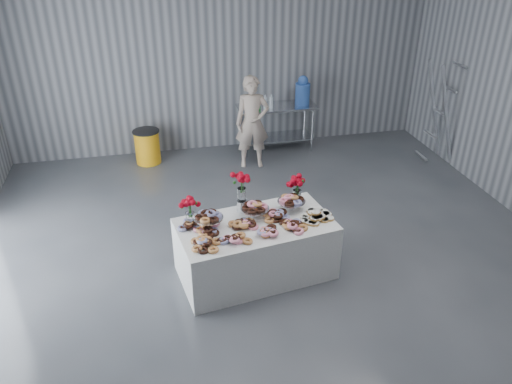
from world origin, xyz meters
TOP-DOWN VIEW (x-y plane):
  - ground at (0.00, 0.00)m, footprint 9.00×9.00m
  - room_walls at (-0.27, 0.07)m, footprint 8.04×9.04m
  - display_table at (-0.26, 0.32)m, footprint 2.03×1.28m
  - prep_table at (1.00, 4.10)m, footprint 1.50×0.60m
  - donut_mounds at (-0.26, 0.27)m, footprint 1.91×1.06m
  - cake_stand_left at (-0.83, 0.39)m, footprint 0.36×0.36m
  - cake_stand_mid at (-0.23, 0.48)m, footprint 0.36×0.36m
  - cake_stand_right at (0.26, 0.55)m, footprint 0.36×0.36m
  - danish_pile at (0.50, 0.29)m, footprint 0.48×0.48m
  - bouquet_left at (-1.04, 0.46)m, footprint 0.26×0.26m
  - bouquet_right at (0.39, 0.72)m, footprint 0.26×0.26m
  - bouquet_center at (-0.36, 0.66)m, footprint 0.26×0.26m
  - water_jug at (1.50, 4.10)m, footprint 0.28×0.28m
  - drink_bottles at (0.68, 4.00)m, footprint 0.54×0.08m
  - person at (0.38, 3.49)m, footprint 0.65×0.47m
  - trash_barrel at (-1.50, 4.03)m, footprint 0.49×0.49m
  - stepladder at (3.75, 2.96)m, footprint 0.74×0.48m

SIDE VIEW (x-z plane):
  - ground at x=0.00m, z-range 0.00..0.00m
  - trash_barrel at x=-1.50m, z-range 0.00..0.64m
  - display_table at x=-0.26m, z-range 0.00..0.75m
  - prep_table at x=1.00m, z-range 0.17..1.07m
  - donut_mounds at x=-0.26m, z-range 0.75..0.84m
  - danish_pile at x=0.50m, z-range 0.75..0.86m
  - person at x=0.38m, z-range 0.00..1.68m
  - cake_stand_left at x=-0.83m, z-range 0.80..0.98m
  - cake_stand_mid at x=-0.23m, z-range 0.80..0.98m
  - cake_stand_right at x=0.26m, z-range 0.80..0.98m
  - stepladder at x=3.75m, z-range 0.00..1.91m
  - drink_bottles at x=0.68m, z-range 0.90..1.17m
  - bouquet_left at x=-1.04m, z-range 0.84..1.26m
  - bouquet_right at x=0.39m, z-range 0.84..1.26m
  - bouquet_center at x=-0.36m, z-range 0.84..1.41m
  - water_jug at x=1.50m, z-range 0.87..1.43m
  - room_walls at x=-0.27m, z-range 0.63..4.65m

